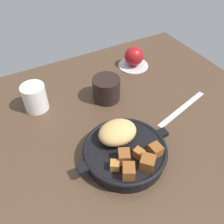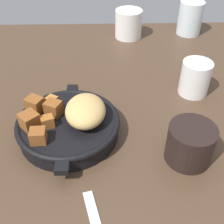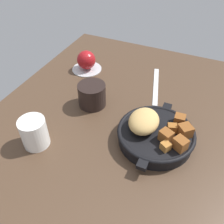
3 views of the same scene
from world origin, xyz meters
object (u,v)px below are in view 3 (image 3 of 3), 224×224
Objects in this scene: cast_iron_skillet at (155,133)px; white_creamer_pitcher at (34,133)px; butter_knife at (156,86)px; coffee_mug_dark at (92,95)px; red_apple at (86,60)px.

white_creamer_pitcher is at bearing 115.95° from cast_iron_skillet.
coffee_mug_dark reaches higher than butter_knife.
red_apple is 0.81× the size of coffee_mug_dark.
coffee_mug_dark is (-17.35, -11.47, -0.37)cm from red_apple.
cast_iron_skillet reaches higher than red_apple.
red_apple is 38.35cm from white_creamer_pitcher.
coffee_mug_dark is (-17.71, 15.61, 3.49)cm from butter_knife.
cast_iron_skillet is 31.54cm from white_creamer_pitcher.
cast_iron_skillet is 3.62× the size of red_apple.
butter_knife is (24.52, 6.71, -2.77)cm from cast_iron_skillet.
cast_iron_skillet is 1.14× the size of butter_knife.
red_apple is at bearing 54.43° from cast_iron_skillet.
coffee_mug_dark is (6.82, 22.32, 0.72)cm from cast_iron_skillet.
butter_knife is at bearing -89.24° from red_apple.
red_apple is 0.32× the size of butter_knife.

